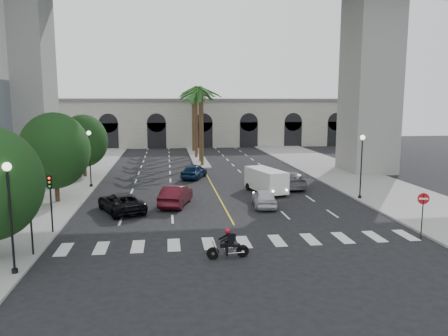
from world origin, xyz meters
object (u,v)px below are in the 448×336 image
Objects in this scene: car_c at (121,202)px; pedestrian_b at (1,206)px; traffic_signal_far at (51,194)px; car_a at (264,198)px; car_e at (194,171)px; lamp_post_right at (361,161)px; lamp_post_left_near at (10,209)px; do_not_enter_sign at (423,206)px; car_b at (176,195)px; cargo_van at (266,180)px; traffic_signal_near at (30,210)px; motorcycle_rider at (229,245)px; lamp_post_left_far at (90,154)px; car_d at (289,180)px.

car_c is 2.68× the size of pedestrian_b.
traffic_signal_far is 6.43m from car_c.
car_e is at bearing -65.19° from car_a.
traffic_signal_far reaches higher than car_e.
traffic_signal_far is (-22.70, -6.50, -0.71)m from lamp_post_right.
lamp_post_left_near reaches higher than do_not_enter_sign.
traffic_signal_far is 22.13m from do_not_enter_sign.
car_b is at bearing -179.99° from lamp_post_right.
lamp_post_right is at bearing -42.02° from cargo_van.
lamp_post_right is 1.18× the size of car_e.
car_c is 13.07m from cargo_van.
do_not_enter_sign reaches higher than cargo_van.
traffic_signal_near reaches higher than motorcycle_rider.
car_e is (9.90, 24.93, -2.45)m from lamp_post_left_near.
lamp_post_left_far is 10.48m from car_c.
motorcycle_rider is at bearing 112.11° from car_e.
lamp_post_left_far is 1.30× the size of car_a.
lamp_post_right reaches higher than car_d.
cargo_van reaches higher than car_a.
lamp_post_left_near is 2.60m from traffic_signal_near.
motorcycle_rider is (10.11, -5.49, -1.78)m from traffic_signal_far.
cargo_van is 2.74× the size of pedestrian_b.
car_d is (18.37, 18.72, -2.44)m from lamp_post_left_near.
lamp_post_right reaches higher than pedestrian_b.
pedestrian_b is at bearing 143.30° from motorcycle_rider.
lamp_post_left_near is at bearing -150.31° from lamp_post_right.
lamp_post_left_far reaches higher than traffic_signal_far.
car_e is (-0.31, 23.92, 0.04)m from motorcycle_rider.
car_a is 1.49× the size of do_not_enter_sign.
lamp_post_left_far is 18.51m from traffic_signal_near.
car_d is at bearing 23.51° from cargo_van.
car_e is 2.35× the size of pedestrian_b.
car_b is 1.75× the size of do_not_enter_sign.
lamp_post_right is 17.57m from motorcycle_rider.
do_not_enter_sign is (14.16, -10.27, 1.21)m from car_b.
lamp_post_left_far is 28.55m from do_not_enter_sign.
traffic_signal_near reaches higher than cargo_van.
lamp_post_right is (22.80, -8.00, 0.00)m from lamp_post_left_far.
car_b is at bearing -170.50° from cargo_van.
lamp_post_right is at bearing 160.89° from car_c.
traffic_signal_near is 24.50m from car_d.
lamp_post_right is 1.03× the size of car_c.
lamp_post_left_far is at bearing 90.00° from lamp_post_left_near.
lamp_post_left_near is 2.39× the size of motorcycle_rider.
car_d reaches higher than car_c.
do_not_enter_sign is at bearing 0.60° from traffic_signal_near.
lamp_post_left_far reaches higher than car_a.
traffic_signal_near is (0.10, -18.50, -0.71)m from lamp_post_left_far.
pedestrian_b is at bearing 119.46° from traffic_signal_near.
lamp_post_left_near reaches higher than car_a.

